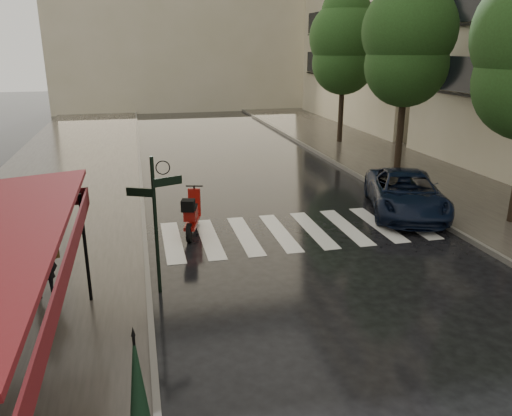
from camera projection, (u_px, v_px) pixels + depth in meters
name	position (u px, v px, depth m)	size (l,w,h in m)	color
ground	(239.00, 363.00, 8.67)	(120.00, 120.00, 0.00)	black
sidewalk_near	(58.00, 191.00, 18.77)	(6.00, 60.00, 0.12)	#38332D
sidewalk_far	(412.00, 170.00, 22.02)	(5.50, 60.00, 0.12)	#38332D
curb_near	(141.00, 186.00, 19.44)	(0.12, 60.00, 0.16)	#595651
curb_far	(353.00, 173.00, 21.40)	(0.12, 60.00, 0.16)	#595651
crosswalk	(297.00, 231.00, 14.88)	(7.85, 3.20, 0.01)	silver
signpost	(155.00, 215.00, 10.62)	(1.17, 0.29, 3.10)	black
tree_mid	(408.00, 38.00, 20.15)	(3.80, 3.80, 8.34)	black
tree_far	(344.00, 43.00, 26.71)	(3.80, 3.80, 8.16)	black
pedestrian_with_umbrella	(37.00, 222.00, 10.32)	(1.46, 1.47, 2.51)	black
scooter	(192.00, 215.00, 14.49)	(0.80, 1.91, 1.28)	black
parked_car	(406.00, 193.00, 16.38)	(2.22, 4.81, 1.34)	black
parasol_back	(139.00, 401.00, 5.94)	(0.38, 0.38, 2.04)	black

